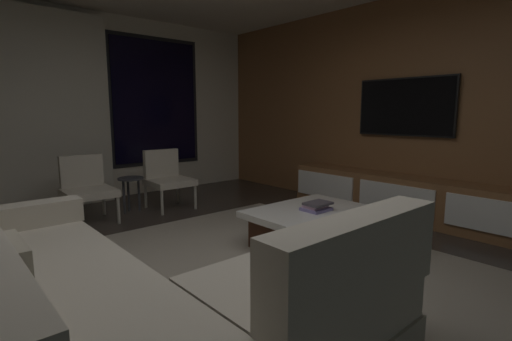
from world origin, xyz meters
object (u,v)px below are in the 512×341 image
accent_chair_by_curtain (86,185)px  side_stool (131,184)px  book_stack_on_coffee_table (316,206)px  mounted_tv (405,107)px  media_console (408,199)px  sectional_couch (122,304)px  accent_chair_near_window (167,176)px  coffee_table (323,230)px

accent_chair_by_curtain → side_stool: (0.55, 0.05, -0.06)m
book_stack_on_coffee_table → accent_chair_by_curtain: bearing=120.3°
side_stool → mounted_tv: size_ratio=0.37×
accent_chair_by_curtain → media_console: bearing=-40.1°
sectional_couch → mounted_tv: 3.95m
sectional_couch → book_stack_on_coffee_table: sectional_couch is taller
book_stack_on_coffee_table → accent_chair_by_curtain: size_ratio=0.33×
accent_chair_near_window → accent_chair_by_curtain: bearing=179.6°
sectional_couch → book_stack_on_coffee_table: size_ratio=9.79×
coffee_table → side_stool: 2.62m
mounted_tv → book_stack_on_coffee_table: bearing=-177.4°
sectional_couch → media_console: sectional_couch is taller
side_stool → mounted_tv: (2.55, -2.31, 0.98)m
coffee_table → media_console: bearing=-0.7°
sectional_couch → side_stool: (1.22, 2.78, 0.08)m
sectional_couch → media_console: bearing=4.4°
book_stack_on_coffee_table → accent_chair_near_window: (-0.33, 2.34, 0.04)m
coffee_table → accent_chair_near_window: 2.47m
coffee_table → side_stool: side_stool is taller
book_stack_on_coffee_table → media_console: media_console is taller
accent_chair_by_curtain → accent_chair_near_window: bearing=-0.4°
coffee_table → mounted_tv: bearing=5.9°
book_stack_on_coffee_table → accent_chair_near_window: bearing=98.0°
sectional_couch → coffee_table: bearing=8.2°
book_stack_on_coffee_table → side_stool: 2.53m
accent_chair_near_window → media_console: 3.10m
side_stool → mounted_tv: mounted_tv is taller
accent_chair_by_curtain → sectional_couch: bearing=-103.7°
book_stack_on_coffee_table → sectional_couch: bearing=-169.1°
sectional_couch → media_console: 3.61m
sectional_couch → mounted_tv: mounted_tv is taller
book_stack_on_coffee_table → mounted_tv: mounted_tv is taller
media_console → accent_chair_near_window: bearing=127.6°
coffee_table → accent_chair_by_curtain: 2.81m
accent_chair_by_curtain → book_stack_on_coffee_table: bearing=-59.7°
side_stool → sectional_couch: bearing=-113.7°
accent_chair_by_curtain → mounted_tv: (3.11, -2.26, 0.92)m
coffee_table → book_stack_on_coffee_table: bearing=84.8°
book_stack_on_coffee_table → mounted_tv: size_ratio=0.21×
mounted_tv → accent_chair_by_curtain: bearing=143.9°
accent_chair_by_curtain → media_console: (2.93, -2.46, -0.18)m
book_stack_on_coffee_table → side_stool: (-0.81, 2.39, -0.02)m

